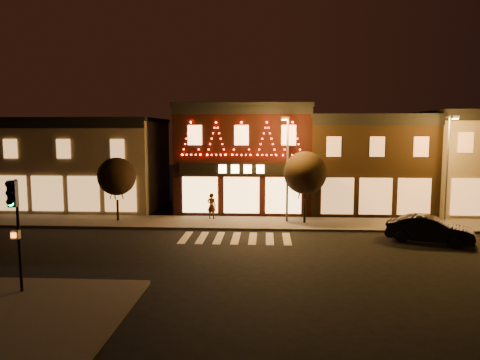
# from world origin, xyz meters

# --- Properties ---
(ground) EXTENTS (120.00, 120.00, 0.00)m
(ground) POSITION_xyz_m (0.00, 0.00, 0.00)
(ground) COLOR black
(ground) RESTS_ON ground
(sidewalk_far) EXTENTS (44.00, 4.00, 0.15)m
(sidewalk_far) POSITION_xyz_m (2.00, 8.00, 0.07)
(sidewalk_far) COLOR #47423D
(sidewalk_far) RESTS_ON ground
(sidewalk_near) EXTENTS (7.00, 7.00, 0.15)m
(sidewalk_near) POSITION_xyz_m (-6.50, -7.50, 0.07)
(sidewalk_near) COLOR #47423D
(sidewalk_near) RESTS_ON ground
(building_left) EXTENTS (12.20, 8.28, 7.30)m
(building_left) POSITION_xyz_m (-13.00, 13.99, 3.66)
(building_left) COLOR #716350
(building_left) RESTS_ON ground
(building_pulp) EXTENTS (10.20, 8.34, 8.30)m
(building_pulp) POSITION_xyz_m (0.00, 13.98, 4.16)
(building_pulp) COLOR black
(building_pulp) RESTS_ON ground
(building_right_a) EXTENTS (9.20, 8.28, 7.50)m
(building_right_a) POSITION_xyz_m (9.50, 13.99, 3.76)
(building_right_a) COLOR #342212
(building_right_a) RESTS_ON ground
(traffic_signal_near) EXTENTS (0.33, 0.45, 4.34)m
(traffic_signal_near) POSITION_xyz_m (-7.64, -5.63, 3.21)
(traffic_signal_near) COLOR black
(traffic_signal_near) RESTS_ON sidewalk_near
(streetlamp_mid) EXTENTS (0.59, 1.63, 7.09)m
(streetlamp_mid) POSITION_xyz_m (3.15, 8.16, 4.31)
(streetlamp_mid) COLOR #59595E
(streetlamp_mid) RESTS_ON sidewalk_far
(streetlamp_right) EXTENTS (0.53, 1.64, 7.13)m
(streetlamp_right) POSITION_xyz_m (13.61, 8.04, 4.33)
(streetlamp_right) COLOR #59595E
(streetlamp_right) RESTS_ON sidewalk_far
(tree_left) EXTENTS (2.60, 2.60, 4.35)m
(tree_left) POSITION_xyz_m (-8.46, 8.06, 3.19)
(tree_left) COLOR black
(tree_left) RESTS_ON sidewalk_far
(tree_right) EXTENTS (2.87, 2.87, 4.80)m
(tree_right) POSITION_xyz_m (4.37, 8.07, 3.51)
(tree_right) COLOR black
(tree_right) RESTS_ON sidewalk_far
(dark_sedan) EXTENTS (4.91, 3.21, 1.53)m
(dark_sedan) POSITION_xyz_m (11.00, 3.63, 0.76)
(dark_sedan) COLOR black
(dark_sedan) RESTS_ON ground
(pedestrian) EXTENTS (0.77, 0.64, 1.81)m
(pedestrian) POSITION_xyz_m (-2.05, 9.01, 1.06)
(pedestrian) COLOR gray
(pedestrian) RESTS_ON sidewalk_far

